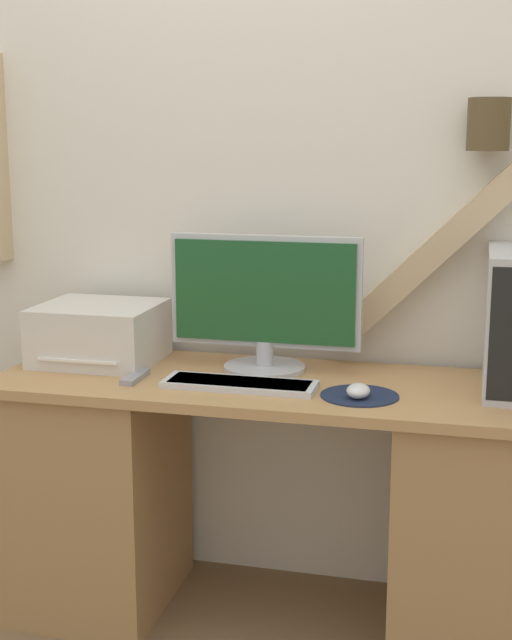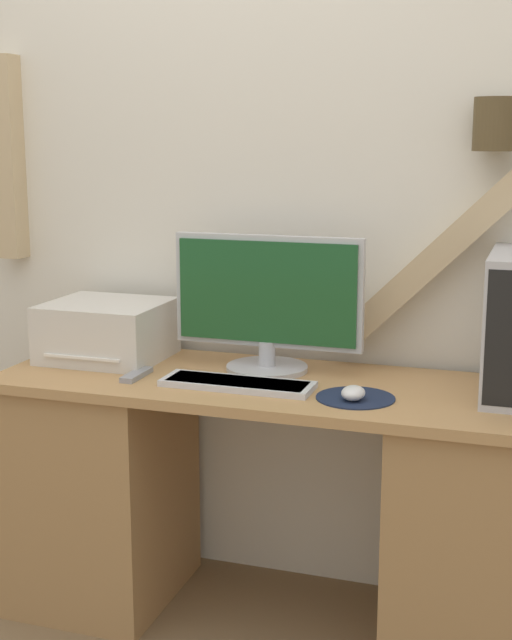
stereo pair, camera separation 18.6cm
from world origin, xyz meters
name	(u,v)px [view 2 (the right image)]	position (x,y,z in m)	size (l,w,h in m)	color
wall_back	(311,169)	(0.00, 0.62, 1.35)	(6.40, 0.17, 2.70)	silver
desk	(277,500)	(0.00, 0.28, 0.39)	(1.66, 0.56, 0.76)	tan
monitor	(267,301)	(-0.07, 0.39, 0.97)	(0.58, 0.25, 0.41)	#B7B7BC
keyboard	(238,383)	(-0.09, 0.19, 0.77)	(0.43, 0.14, 0.02)	silver
mousepad	(355,398)	(0.25, 0.18, 0.76)	(0.21, 0.21, 0.00)	#19233D
mouse	(353,393)	(0.25, 0.16, 0.78)	(0.06, 0.08, 0.04)	silver
printer	(107,331)	(-0.60, 0.37, 0.85)	(0.36, 0.34, 0.18)	beige
remote_control	(137,375)	(-0.41, 0.19, 0.77)	(0.04, 0.15, 0.02)	gray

